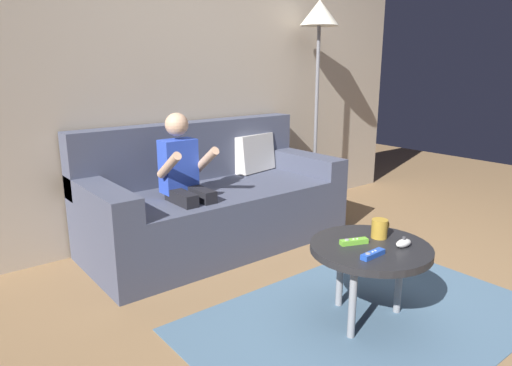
% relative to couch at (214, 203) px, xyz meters
% --- Properties ---
extents(ground_plane, '(8.41, 8.41, 0.00)m').
position_rel_couch_xyz_m(ground_plane, '(0.20, -1.51, -0.30)').
color(ground_plane, olive).
extents(wall_back, '(4.21, 0.05, 2.50)m').
position_rel_couch_xyz_m(wall_back, '(0.20, 0.39, 0.95)').
color(wall_back, '#B2A38E').
rests_on(wall_back, ground).
extents(couch, '(1.79, 0.80, 0.84)m').
position_rel_couch_xyz_m(couch, '(0.00, 0.00, 0.00)').
color(couch, '#474C60').
rests_on(couch, ground).
extents(person_seated_on_couch, '(0.31, 0.38, 0.96)m').
position_rel_couch_xyz_m(person_seated_on_couch, '(-0.32, -0.18, 0.25)').
color(person_seated_on_couch, black).
rests_on(person_seated_on_couch, ground).
extents(coffee_table, '(0.58, 0.58, 0.40)m').
position_rel_couch_xyz_m(coffee_table, '(0.01, -1.34, 0.06)').
color(coffee_table, '#232326').
rests_on(coffee_table, ground).
extents(area_rug, '(1.76, 1.16, 0.01)m').
position_rel_couch_xyz_m(area_rug, '(0.01, -1.34, -0.29)').
color(area_rug, slate).
rests_on(area_rug, ground).
extents(game_remote_lime_near_edge, '(0.14, 0.09, 0.03)m').
position_rel_couch_xyz_m(game_remote_lime_near_edge, '(-0.04, -1.28, 0.12)').
color(game_remote_lime_near_edge, '#72C638').
rests_on(game_remote_lime_near_edge, coffee_table).
extents(nunchuk_white, '(0.10, 0.06, 0.05)m').
position_rel_couch_xyz_m(nunchuk_white, '(0.11, -1.46, 0.12)').
color(nunchuk_white, white).
rests_on(nunchuk_white, coffee_table).
extents(game_remote_blue_far_corner, '(0.14, 0.04, 0.03)m').
position_rel_couch_xyz_m(game_remote_blue_far_corner, '(-0.09, -1.44, 0.12)').
color(game_remote_blue_far_corner, blue).
rests_on(game_remote_blue_far_corner, coffee_table).
extents(coffee_mug, '(0.12, 0.08, 0.09)m').
position_rel_couch_xyz_m(coffee_mug, '(0.13, -1.31, 0.15)').
color(coffee_mug, '#B78C2D').
rests_on(coffee_mug, coffee_table).
extents(floor_lamp, '(0.32, 0.32, 1.75)m').
position_rel_couch_xyz_m(floor_lamp, '(1.14, 0.14, 1.22)').
color(floor_lamp, black).
rests_on(floor_lamp, ground).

